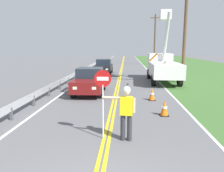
{
  "coord_description": "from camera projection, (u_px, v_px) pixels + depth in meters",
  "views": [
    {
      "loc": [
        0.62,
        -3.25,
        3.05
      ],
      "look_at": [
        -0.04,
        7.04,
        1.2
      ],
      "focal_mm": 34.72,
      "sensor_mm": 36.0,
      "label": 1
    }
  ],
  "objects": [
    {
      "name": "centerline_yellow_left",
      "position": [
        119.0,
        76.0,
        23.42
      ],
      "size": [
        0.11,
        110.0,
        0.01
      ],
      "primitive_type": "cube",
      "color": "yellow",
      "rests_on": "ground"
    },
    {
      "name": "centerline_yellow_right",
      "position": [
        121.0,
        76.0,
        23.41
      ],
      "size": [
        0.11,
        110.0,
        0.01
      ],
      "primitive_type": "cube",
      "color": "yellow",
      "rests_on": "ground"
    },
    {
      "name": "edge_line_right",
      "position": [
        154.0,
        76.0,
        23.19
      ],
      "size": [
        0.12,
        110.0,
        0.01
      ],
      "primitive_type": "cube",
      "color": "silver",
      "rests_on": "ground"
    },
    {
      "name": "edge_line_left",
      "position": [
        87.0,
        76.0,
        23.64
      ],
      "size": [
        0.12,
        110.0,
        0.01
      ],
      "primitive_type": "cube",
      "color": "silver",
      "rests_on": "ground"
    },
    {
      "name": "flagger_worker",
      "position": [
        126.0,
        110.0,
        7.02
      ],
      "size": [
        1.08,
        0.28,
        1.83
      ],
      "color": "#2D2D33",
      "rests_on": "ground"
    },
    {
      "name": "stop_sign_paddle",
      "position": [
        103.0,
        89.0,
        7.04
      ],
      "size": [
        0.56,
        0.04,
        2.33
      ],
      "color": "silver",
      "rests_on": "ground"
    },
    {
      "name": "utility_bucket_truck",
      "position": [
        163.0,
        66.0,
        19.41
      ],
      "size": [
        2.79,
        6.85,
        6.13
      ],
      "color": "white",
      "rests_on": "ground"
    },
    {
      "name": "oncoming_sedan_nearest",
      "position": [
        90.0,
        81.0,
        14.39
      ],
      "size": [
        1.99,
        4.14,
        1.7
      ],
      "color": "maroon",
      "rests_on": "ground"
    },
    {
      "name": "oncoming_sedan_second",
      "position": [
        104.0,
        67.0,
        25.05
      ],
      "size": [
        1.93,
        4.11,
        1.7
      ],
      "color": "black",
      "rests_on": "ground"
    },
    {
      "name": "utility_pole_near",
      "position": [
        185.0,
        34.0,
        18.32
      ],
      "size": [
        1.8,
        0.28,
        7.97
      ],
      "color": "brown",
      "rests_on": "ground"
    },
    {
      "name": "utility_pole_mid",
      "position": [
        155.0,
        39.0,
        37.69
      ],
      "size": [
        1.8,
        0.28,
        8.64
      ],
      "color": "brown",
      "rests_on": "ground"
    },
    {
      "name": "traffic_cone_lead",
      "position": [
        164.0,
        108.0,
        9.75
      ],
      "size": [
        0.4,
        0.4,
        0.7
      ],
      "color": "orange",
      "rests_on": "ground"
    },
    {
      "name": "traffic_cone_mid",
      "position": [
        152.0,
        95.0,
        12.59
      ],
      "size": [
        0.4,
        0.4,
        0.7
      ],
      "color": "orange",
      "rests_on": "ground"
    },
    {
      "name": "guardrail_left_shoulder",
      "position": [
        71.0,
        76.0,
        19.21
      ],
      "size": [
        0.1,
        32.0,
        0.71
      ],
      "color": "#9EA0A3",
      "rests_on": "ground"
    }
  ]
}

